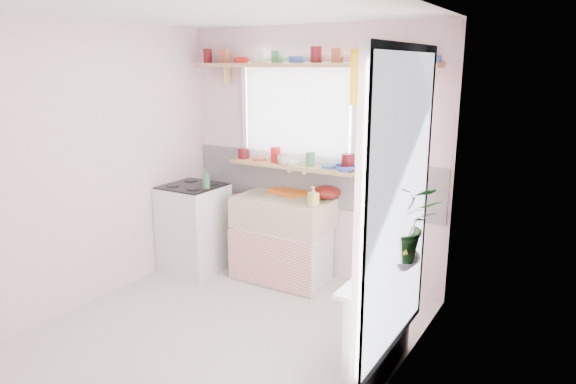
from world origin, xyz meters
The scene contains 19 objects.
room centered at (0.66, 0.86, 1.37)m, with size 3.20×3.20×3.20m.
sink_unit centered at (-0.15, 1.29, 0.43)m, with size 0.95×0.65×1.11m.
cooker centered at (-1.10, 1.05, 0.46)m, with size 0.58×0.58×0.93m.
radiator_ledge centered at (1.30, 0.20, 0.40)m, with size 0.22×0.95×0.78m.
windowsill centered at (-0.15, 1.48, 1.14)m, with size 1.40×0.22×0.04m, color tan.
pine_shelf centered at (0.00, 1.47, 2.12)m, with size 2.52×0.24×0.04m, color tan.
shelf_crockery centered at (-0.04, 1.47, 2.19)m, with size 2.47×0.11×0.12m.
sill_crockery centered at (-0.17, 1.48, 1.22)m, with size 1.35×0.11×0.12m.
dish_tray centered at (-0.20, 1.50, 0.87)m, with size 0.36×0.27×0.04m, color #DD5F13.
colander centered at (0.22, 1.50, 0.91)m, with size 0.28×0.28×0.13m, color #611310.
jade_plant centered at (1.33, 0.42, 1.07)m, with size 0.54×0.46×0.60m, color #2A5D25.
fruit_bowl centered at (1.33, 0.35, 0.82)m, with size 0.34×0.34×0.08m, color silver.
herb_pot centered at (1.33, 0.20, 0.88)m, with size 0.11×0.07×0.20m, color #336227.
soap_bottle_sink centered at (0.22, 1.23, 0.94)m, with size 0.08×0.08×0.18m, color #DDD762.
sill_cup centered at (-0.22, 1.42, 1.21)m, with size 0.12×0.12×0.09m, color beige.
sill_bowl centered at (0.45, 1.42, 1.19)m, with size 0.19×0.19×0.06m, color #364BB0.
shelf_vase centered at (0.83, 1.41, 2.22)m, with size 0.16×0.16×0.17m, color #B15836.
cooker_bottle centered at (-0.88, 1.01, 1.02)m, with size 0.08×0.08×0.21m, color #3A753C.
fruit centered at (1.34, 0.36, 0.88)m, with size 0.20×0.14×0.10m.
Camera 1 is at (2.40, -2.86, 2.12)m, focal length 32.00 mm.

